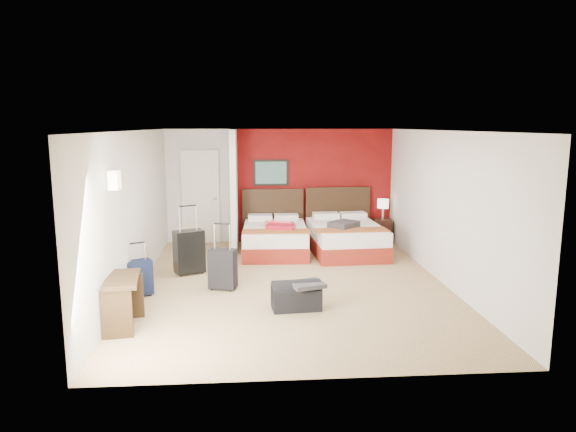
{
  "coord_description": "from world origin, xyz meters",
  "views": [
    {
      "loc": [
        -0.66,
        -8.19,
        2.6
      ],
      "look_at": [
        -0.0,
        0.8,
        1.0
      ],
      "focal_mm": 32.32,
      "sensor_mm": 36.0,
      "label": 1
    }
  ],
  "objects": [
    {
      "name": "suitcase_charcoal",
      "position": [
        -1.11,
        -0.18,
        0.31
      ],
      "size": [
        0.47,
        0.36,
        0.62
      ],
      "primitive_type": "cube",
      "rotation": [
        0.0,
        0.0,
        -0.27
      ],
      "color": "black",
      "rests_on": "ground"
    },
    {
      "name": "suitcase_navy",
      "position": [
        -2.37,
        -0.43,
        0.27
      ],
      "size": [
        0.45,
        0.39,
        0.53
      ],
      "primitive_type": "cube",
      "rotation": [
        0.0,
        0.0,
        0.51
      ],
      "color": "black",
      "rests_on": "ground"
    },
    {
      "name": "nightstand",
      "position": [
        2.25,
        2.88,
        0.27
      ],
      "size": [
        0.42,
        0.42,
        0.53
      ],
      "primitive_type": "cube",
      "rotation": [
        0.0,
        0.0,
        -0.12
      ],
      "color": "black",
      "rests_on": "ground"
    },
    {
      "name": "bed_right",
      "position": [
        1.27,
        2.02,
        0.29
      ],
      "size": [
        1.47,
        2.03,
        0.59
      ],
      "primitive_type": "cube",
      "rotation": [
        0.0,
        0.0,
        0.05
      ],
      "color": "white",
      "rests_on": "ground"
    },
    {
      "name": "partition_wall",
      "position": [
        -1.0,
        2.61,
        1.25
      ],
      "size": [
        0.12,
        1.2,
        2.5
      ],
      "primitive_type": "cube",
      "color": "silver",
      "rests_on": "ground"
    },
    {
      "name": "room_walls",
      "position": [
        -1.4,
        1.42,
        1.26
      ],
      "size": [
        5.02,
        6.52,
        2.5
      ],
      "color": "silver",
      "rests_on": "ground"
    },
    {
      "name": "jacket_bundle",
      "position": [
        1.17,
        1.72,
        0.65
      ],
      "size": [
        0.67,
        0.67,
        0.13
      ],
      "primitive_type": "cube",
      "rotation": [
        0.0,
        0.0,
        0.74
      ],
      "color": "#36363B",
      "rests_on": "bed_right"
    },
    {
      "name": "jacket_draped",
      "position": [
        0.12,
        -1.22,
        0.38
      ],
      "size": [
        0.54,
        0.5,
        0.06
      ],
      "primitive_type": "cube",
      "rotation": [
        0.0,
        0.0,
        0.31
      ],
      "color": "#35353A",
      "rests_on": "duffel_bag"
    },
    {
      "name": "duffel_bag",
      "position": [
        -0.03,
        -1.17,
        0.17
      ],
      "size": [
        0.72,
        0.43,
        0.35
      ],
      "primitive_type": "cube",
      "rotation": [
        0.0,
        0.0,
        0.09
      ],
      "color": "black",
      "rests_on": "ground"
    },
    {
      "name": "suitcase_black",
      "position": [
        -1.75,
        0.74,
        0.37
      ],
      "size": [
        0.58,
        0.49,
        0.74
      ],
      "primitive_type": "cube",
      "rotation": [
        0.0,
        0.0,
        0.43
      ],
      "color": "black",
      "rests_on": "ground"
    },
    {
      "name": "desk",
      "position": [
        -2.31,
        -1.69,
        0.34
      ],
      "size": [
        0.52,
        0.86,
        0.68
      ],
      "primitive_type": "cube",
      "rotation": [
        0.0,
        0.0,
        0.14
      ],
      "color": "#2F200F",
      "rests_on": "ground"
    },
    {
      "name": "table_lamp",
      "position": [
        2.25,
        2.88,
        0.76
      ],
      "size": [
        0.29,
        0.29,
        0.44
      ],
      "primitive_type": "cylinder",
      "rotation": [
        0.0,
        0.0,
        0.17
      ],
      "color": "silver",
      "rests_on": "nightstand"
    },
    {
      "name": "entry_door",
      "position": [
        -1.75,
        3.2,
        1.02
      ],
      "size": [
        0.82,
        0.06,
        2.05
      ],
      "primitive_type": "cube",
      "color": "silver",
      "rests_on": "ground"
    },
    {
      "name": "bed_left",
      "position": [
        -0.17,
        2.13,
        0.28
      ],
      "size": [
        1.35,
        1.88,
        0.55
      ],
      "primitive_type": "cube",
      "rotation": [
        0.0,
        0.0,
        -0.03
      ],
      "color": "white",
      "rests_on": "ground"
    },
    {
      "name": "ground",
      "position": [
        0.0,
        0.0,
        0.0
      ],
      "size": [
        6.5,
        6.5,
        0.0
      ],
      "primitive_type": "plane",
      "color": "tan",
      "rests_on": "ground"
    },
    {
      "name": "red_accent_panel",
      "position": [
        0.75,
        3.23,
        1.25
      ],
      "size": [
        3.5,
        0.04,
        2.5
      ],
      "primitive_type": "cube",
      "color": "maroon",
      "rests_on": "ground"
    },
    {
      "name": "red_suitcase_open",
      "position": [
        -0.07,
        2.03,
        0.6
      ],
      "size": [
        0.72,
        0.86,
        0.09
      ],
      "primitive_type": "cube",
      "rotation": [
        0.0,
        0.0,
        -0.27
      ],
      "color": "red",
      "rests_on": "bed_left"
    }
  ]
}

